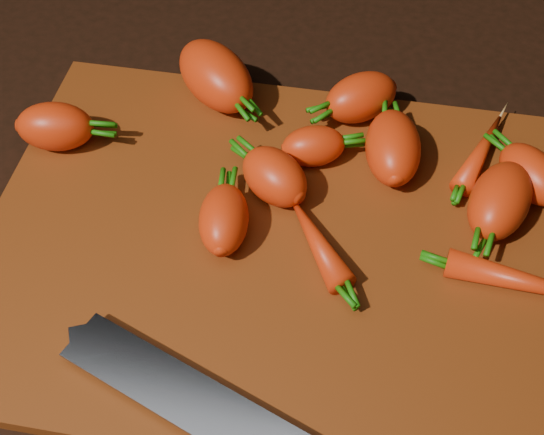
# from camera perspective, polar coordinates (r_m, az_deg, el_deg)

# --- Properties ---
(ground) EXTENTS (2.00, 2.00, 0.01)m
(ground) POSITION_cam_1_polar(r_m,az_deg,el_deg) (0.67, -0.15, -2.55)
(ground) COLOR black
(cutting_board) EXTENTS (0.50, 0.40, 0.01)m
(cutting_board) POSITION_cam_1_polar(r_m,az_deg,el_deg) (0.66, -0.15, -1.98)
(cutting_board) COLOR maroon
(cutting_board) RESTS_ON ground
(carrot_0) EXTENTS (0.08, 0.06, 0.05)m
(carrot_0) POSITION_cam_1_polar(r_m,az_deg,el_deg) (0.75, -16.01, 6.60)
(carrot_0) COLOR red
(carrot_0) RESTS_ON cutting_board
(carrot_1) EXTENTS (0.08, 0.08, 0.05)m
(carrot_1) POSITION_cam_1_polar(r_m,az_deg,el_deg) (0.67, 0.19, 3.10)
(carrot_1) COLOR red
(carrot_1) RESTS_ON cutting_board
(carrot_2) EXTENTS (0.11, 0.11, 0.06)m
(carrot_2) POSITION_cam_1_polar(r_m,az_deg,el_deg) (0.76, -4.26, 10.59)
(carrot_2) COLOR red
(carrot_2) RESTS_ON cutting_board
(carrot_3) EXTENTS (0.06, 0.09, 0.05)m
(carrot_3) POSITION_cam_1_polar(r_m,az_deg,el_deg) (0.70, 9.09, 5.22)
(carrot_3) COLOR red
(carrot_3) RESTS_ON cutting_board
(carrot_4) EXTENTS (0.09, 0.08, 0.05)m
(carrot_4) POSITION_cam_1_polar(r_m,az_deg,el_deg) (0.75, 6.71, 8.98)
(carrot_4) COLOR red
(carrot_4) RESTS_ON cutting_board
(carrot_5) EXTENTS (0.07, 0.06, 0.04)m
(carrot_5) POSITION_cam_1_polar(r_m,az_deg,el_deg) (0.71, 3.14, 5.39)
(carrot_5) COLOR red
(carrot_5) RESTS_ON cutting_board
(carrot_6) EXTENTS (0.08, 0.08, 0.04)m
(carrot_6) POSITION_cam_1_polar(r_m,az_deg,el_deg) (0.72, 18.93, 3.11)
(carrot_6) COLOR red
(carrot_6) RESTS_ON cutting_board
(carrot_7) EXTENTS (0.06, 0.11, 0.02)m
(carrot_7) POSITION_cam_1_polar(r_m,az_deg,el_deg) (0.74, 15.48, 4.82)
(carrot_7) COLOR red
(carrot_7) RESTS_ON cutting_board
(carrot_8) EXTENTS (0.14, 0.04, 0.02)m
(carrot_8) POSITION_cam_1_polar(r_m,az_deg,el_deg) (0.65, 19.10, -4.76)
(carrot_8) COLOR red
(carrot_8) RESTS_ON cutting_board
(carrot_9) EXTENTS (0.07, 0.10, 0.03)m
(carrot_9) POSITION_cam_1_polar(r_m,az_deg,el_deg) (0.64, 3.38, -1.78)
(carrot_9) COLOR red
(carrot_9) RESTS_ON cutting_board
(carrot_10) EXTENTS (0.05, 0.08, 0.04)m
(carrot_10) POSITION_cam_1_polar(r_m,az_deg,el_deg) (0.64, -3.65, -0.14)
(carrot_10) COLOR red
(carrot_10) RESTS_ON cutting_board
(carrot_11) EXTENTS (0.07, 0.10, 0.05)m
(carrot_11) POSITION_cam_1_polar(r_m,az_deg,el_deg) (0.68, 16.78, 1.23)
(carrot_11) COLOR red
(carrot_11) RESTS_ON cutting_board
(knife) EXTENTS (0.38, 0.17, 0.02)m
(knife) POSITION_cam_1_polar(r_m,az_deg,el_deg) (0.56, -2.92, -15.34)
(knife) COLOR gray
(knife) RESTS_ON cutting_board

